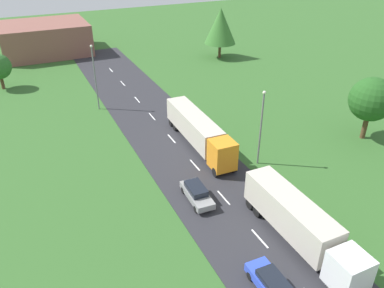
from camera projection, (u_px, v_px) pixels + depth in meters
The scene contains 9 objects.
truck_second at pixel (299, 222), 30.69m from camera, with size 2.53×12.66×3.59m.
truck_third at pixel (199, 130), 44.72m from camera, with size 2.83×14.40×3.56m.
car_third at pixel (272, 284), 26.99m from camera, with size 1.84×4.40×1.48m.
car_fourth at pixel (197, 193), 36.23m from camera, with size 1.96×4.67×1.49m.
lamppost_third at pixel (261, 125), 40.12m from camera, with size 0.36×0.36×8.50m.
lamppost_fourth at pixel (95, 75), 52.71m from camera, with size 0.36×0.36×9.23m.
tree_oak at pixel (371, 99), 45.12m from camera, with size 5.22×5.22×7.73m.
tree_elm at pixel (220, 26), 74.19m from camera, with size 6.12×6.12×9.58m.
distant_building at pixel (45, 38), 78.29m from camera, with size 16.74×13.59×6.12m, color brown.
Camera 1 is at (-15.31, 12.36, 22.62)m, focal length 35.98 mm.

